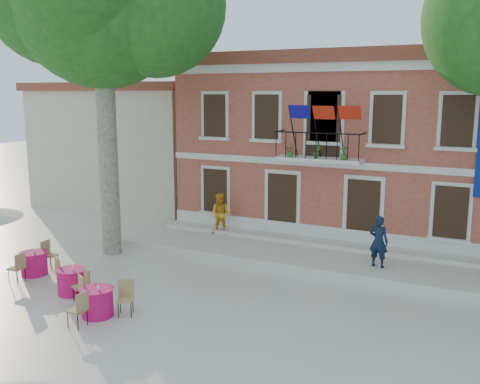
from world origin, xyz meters
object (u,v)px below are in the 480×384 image
(pedestrian_navy, at_px, (379,241))
(cafe_table_1, at_px, (97,301))
(cafe_table_3, at_px, (34,262))
(pedestrian_orange, at_px, (221,214))
(cafe_table_0, at_px, (72,280))

(pedestrian_navy, distance_m, cafe_table_1, 8.98)
(cafe_table_1, distance_m, cafe_table_3, 4.45)
(pedestrian_orange, distance_m, cafe_table_0, 7.11)
(pedestrian_orange, relative_size, cafe_table_3, 0.86)
(pedestrian_orange, height_order, cafe_table_1, pedestrian_orange)
(cafe_table_0, relative_size, cafe_table_3, 0.98)
(pedestrian_orange, xyz_separation_m, cafe_table_0, (-1.28, -6.96, -0.72))
(pedestrian_navy, relative_size, pedestrian_orange, 1.02)
(cafe_table_3, bearing_deg, pedestrian_orange, 59.60)
(cafe_table_3, bearing_deg, cafe_table_1, -21.95)
(cafe_table_1, bearing_deg, cafe_table_0, 152.33)
(pedestrian_navy, height_order, cafe_table_1, pedestrian_navy)
(cafe_table_0, bearing_deg, cafe_table_3, 162.63)
(cafe_table_0, height_order, cafe_table_1, same)
(cafe_table_0, distance_m, cafe_table_1, 1.99)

